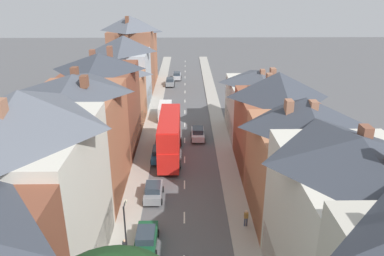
# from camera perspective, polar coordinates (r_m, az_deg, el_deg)

# --- Properties ---
(pavement_left) EXTENTS (2.20, 104.00, 0.14)m
(pavement_left) POSITION_cam_1_polar(r_m,az_deg,el_deg) (59.00, -6.06, 1.24)
(pavement_left) COLOR #A8A399
(pavement_left) RESTS_ON ground
(pavement_right) EXTENTS (2.20, 104.00, 0.14)m
(pavement_right) POSITION_cam_1_polar(r_m,az_deg,el_deg) (58.95, 3.86, 1.30)
(pavement_right) COLOR #A8A399
(pavement_right) RESTS_ON ground
(centre_line_dashes) EXTENTS (0.14, 97.80, 0.01)m
(centre_line_dashes) POSITION_cam_1_polar(r_m,az_deg,el_deg) (56.90, -1.10, 0.52)
(centre_line_dashes) COLOR silver
(centre_line_dashes) RESTS_ON ground
(terrace_row_left) EXTENTS (8.00, 78.07, 14.47)m
(terrace_row_left) POSITION_cam_1_polar(r_m,az_deg,el_deg) (47.86, -13.50, 3.88)
(terrace_row_left) COLOR brown
(terrace_row_left) RESTS_ON ground
(terrace_row_right) EXTENTS (8.00, 49.18, 14.47)m
(terrace_row_right) POSITION_cam_1_polar(r_m,az_deg,el_deg) (33.22, 16.66, -5.30)
(terrace_row_right) COLOR #BCB7A8
(terrace_row_right) RESTS_ON ground
(double_decker_bus_lead) EXTENTS (2.74, 10.80, 5.30)m
(double_decker_bus_lead) POSITION_cam_1_polar(r_m,az_deg,el_deg) (45.50, -3.44, -1.25)
(double_decker_bus_lead) COLOR red
(double_decker_bus_lead) RESTS_ON ground
(car_near_blue) EXTENTS (1.90, 3.82, 1.67)m
(car_near_blue) POSITION_cam_1_polar(r_m,az_deg,el_deg) (38.04, -5.91, -9.55)
(car_near_blue) COLOR gray
(car_near_blue) RESTS_ON ground
(car_near_silver) EXTENTS (1.90, 4.23, 1.61)m
(car_near_silver) POSITION_cam_1_polar(r_m,az_deg,el_deg) (32.01, -7.01, -16.38)
(car_near_silver) COLOR #144728
(car_near_silver) RESTS_ON ground
(car_parked_left_a) EXTENTS (1.90, 4.29, 1.64)m
(car_parked_left_a) POSITION_cam_1_polar(r_m,az_deg,el_deg) (83.62, -2.31, 7.96)
(car_parked_left_a) COLOR #B7BABF
(car_parked_left_a) RESTS_ON ground
(car_parked_right_a) EXTENTS (1.90, 4.15, 1.65)m
(car_parked_right_a) POSITION_cam_1_polar(r_m,az_deg,el_deg) (78.45, -3.36, 7.04)
(car_parked_right_a) COLOR gray
(car_parked_right_a) RESTS_ON ground
(car_mid_black) EXTENTS (1.90, 4.23, 1.68)m
(car_mid_black) POSITION_cam_1_polar(r_m,az_deg,el_deg) (45.71, -5.04, -3.89)
(car_mid_black) COLOR #236093
(car_mid_black) RESTS_ON ground
(car_parked_left_b) EXTENTS (1.90, 4.04, 1.70)m
(car_parked_left_b) POSITION_cam_1_polar(r_m,az_deg,el_deg) (51.40, 0.88, -0.83)
(car_parked_left_b) COLOR silver
(car_parked_left_b) RESTS_ON ground
(delivery_van) EXTENTS (2.20, 5.20, 2.41)m
(delivery_van) POSITION_cam_1_polar(r_m,az_deg,el_deg) (58.98, -4.12, 2.61)
(delivery_van) COLOR white
(delivery_van) RESTS_ON ground
(pedestrian_near_right) EXTENTS (0.36, 0.22, 1.61)m
(pedestrian_near_right) POSITION_cam_1_polar(r_m,az_deg,el_deg) (31.07, -10.18, -17.43)
(pedestrian_near_right) COLOR gray
(pedestrian_near_right) RESTS_ON pavement_left
(pedestrian_mid_left) EXTENTS (0.36, 0.22, 1.61)m
(pedestrian_mid_left) POSITION_cam_1_polar(r_m,az_deg,el_deg) (34.10, 8.23, -13.33)
(pedestrian_mid_left) COLOR #3D4256
(pedestrian_mid_left) RESTS_ON pavement_right
(street_lamp) EXTENTS (0.20, 1.12, 5.50)m
(street_lamp) POSITION_cam_1_polar(r_m,az_deg,el_deg) (28.87, -10.05, -15.31)
(street_lamp) COLOR black
(street_lamp) RESTS_ON ground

